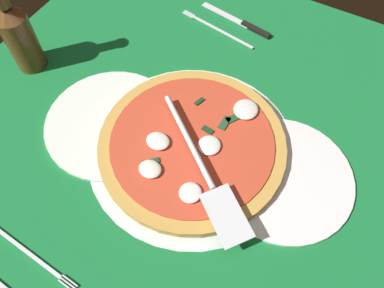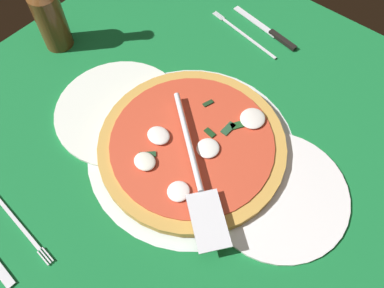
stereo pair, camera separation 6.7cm
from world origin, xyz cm
name	(u,v)px [view 1 (the left image)]	position (x,y,z in cm)	size (l,w,h in cm)	color
ground_plane	(187,136)	(0.00, 0.00, -0.40)	(94.86, 94.86, 0.80)	#166E33
pizza_pan	(192,148)	(-2.31, 2.40, 0.41)	(38.01, 38.01, 0.83)	silver
dinner_plate_left	(283,178)	(-19.14, 0.17, 0.50)	(24.38, 24.38, 1.00)	white
dinner_plate_right	(111,123)	(13.80, 5.01, 0.50)	(25.04, 25.04, 1.00)	white
pizza	(192,144)	(-2.35, 2.43, 1.83)	(33.75, 33.75, 3.05)	gold
pizza_server	(204,170)	(-7.12, 7.12, 4.23)	(25.47, 20.55, 1.00)	silver
place_setting_near	(230,27)	(5.66, -29.72, 0.36)	(21.26, 13.77, 1.40)	white
place_setting_far	(4,264)	(13.02, 34.59, 0.35)	(22.51, 14.70, 1.40)	white
beer_bottle	(19,35)	(37.08, 0.56, 8.32)	(6.01, 6.01, 21.22)	brown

